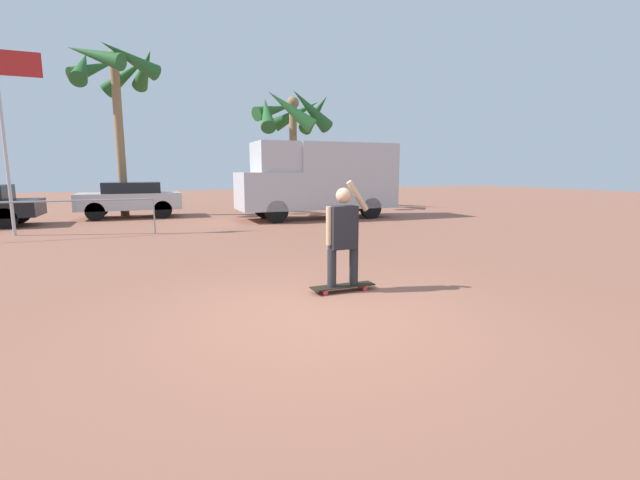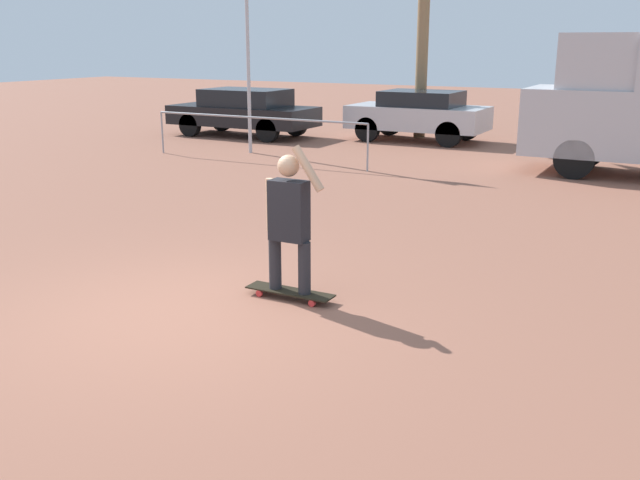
{
  "view_description": "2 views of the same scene",
  "coord_description": "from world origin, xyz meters",
  "px_view_note": "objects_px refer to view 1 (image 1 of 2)",
  "views": [
    {
      "loc": [
        -1.97,
        -4.94,
        1.87
      ],
      "look_at": [
        0.56,
        1.32,
        0.78
      ],
      "focal_mm": 24.0,
      "sensor_mm": 36.0,
      "label": 1
    },
    {
      "loc": [
        4.65,
        -5.51,
        2.78
      ],
      "look_at": [
        1.05,
        1.23,
        0.65
      ],
      "focal_mm": 40.0,
      "sensor_mm": 36.0,
      "label": 2
    }
  ],
  "objects_px": {
    "palm_tree_center_background": "(113,73)",
    "parked_car_silver": "(130,198)",
    "skateboard": "(343,286)",
    "camper_van": "(321,178)",
    "palm_tree_near_van": "(293,115)",
    "flagpole": "(8,121)",
    "person_skateboarder": "(343,231)"
  },
  "relations": [
    {
      "from": "palm_tree_center_background",
      "to": "parked_car_silver",
      "type": "bearing_deg",
      "value": -69.76
    },
    {
      "from": "skateboard",
      "to": "palm_tree_center_background",
      "type": "bearing_deg",
      "value": 104.92
    },
    {
      "from": "camper_van",
      "to": "palm_tree_near_van",
      "type": "height_order",
      "value": "palm_tree_near_van"
    },
    {
      "from": "parked_car_silver",
      "to": "palm_tree_center_background",
      "type": "height_order",
      "value": "palm_tree_center_background"
    },
    {
      "from": "palm_tree_near_van",
      "to": "flagpole",
      "type": "bearing_deg",
      "value": -150.38
    },
    {
      "from": "camper_van",
      "to": "palm_tree_center_background",
      "type": "bearing_deg",
      "value": 151.12
    },
    {
      "from": "person_skateboarder",
      "to": "camper_van",
      "type": "bearing_deg",
      "value": 69.81
    },
    {
      "from": "camper_van",
      "to": "flagpole",
      "type": "distance_m",
      "value": 10.18
    },
    {
      "from": "flagpole",
      "to": "person_skateboarder",
      "type": "bearing_deg",
      "value": -54.86
    },
    {
      "from": "palm_tree_near_van",
      "to": "palm_tree_center_background",
      "type": "bearing_deg",
      "value": -173.87
    },
    {
      "from": "palm_tree_center_background",
      "to": "flagpole",
      "type": "distance_m",
      "value": 6.24
    },
    {
      "from": "camper_van",
      "to": "palm_tree_near_van",
      "type": "distance_m",
      "value": 5.82
    },
    {
      "from": "person_skateboarder",
      "to": "skateboard",
      "type": "bearing_deg",
      "value": 0.0
    },
    {
      "from": "camper_van",
      "to": "palm_tree_center_background",
      "type": "relative_size",
      "value": 0.9
    },
    {
      "from": "person_skateboarder",
      "to": "parked_car_silver",
      "type": "distance_m",
      "value": 13.61
    },
    {
      "from": "person_skateboarder",
      "to": "palm_tree_center_background",
      "type": "relative_size",
      "value": 0.24
    },
    {
      "from": "skateboard",
      "to": "person_skateboarder",
      "type": "height_order",
      "value": "person_skateboarder"
    },
    {
      "from": "camper_van",
      "to": "palm_tree_near_van",
      "type": "bearing_deg",
      "value": 84.33
    },
    {
      "from": "person_skateboarder",
      "to": "camper_van",
      "type": "relative_size",
      "value": 0.26
    },
    {
      "from": "camper_van",
      "to": "palm_tree_near_van",
      "type": "xyz_separation_m",
      "value": [
        0.49,
        4.94,
        3.03
      ]
    },
    {
      "from": "palm_tree_center_background",
      "to": "camper_van",
      "type": "bearing_deg",
      "value": -28.88
    },
    {
      "from": "parked_car_silver",
      "to": "palm_tree_near_van",
      "type": "distance_m",
      "value": 8.69
    },
    {
      "from": "skateboard",
      "to": "parked_car_silver",
      "type": "xyz_separation_m",
      "value": [
        -3.42,
        13.17,
        0.7
      ]
    },
    {
      "from": "parked_car_silver",
      "to": "flagpole",
      "type": "distance_m",
      "value": 5.69
    },
    {
      "from": "flagpole",
      "to": "palm_tree_center_background",
      "type": "bearing_deg",
      "value": 63.34
    },
    {
      "from": "skateboard",
      "to": "camper_van",
      "type": "height_order",
      "value": "camper_van"
    },
    {
      "from": "camper_van",
      "to": "palm_tree_near_van",
      "type": "relative_size",
      "value": 1.08
    },
    {
      "from": "skateboard",
      "to": "person_skateboarder",
      "type": "distance_m",
      "value": 0.88
    },
    {
      "from": "skateboard",
      "to": "camper_van",
      "type": "xyz_separation_m",
      "value": [
        3.67,
        9.98,
        1.54
      ]
    },
    {
      "from": "flagpole",
      "to": "parked_car_silver",
      "type": "bearing_deg",
      "value": 55.38
    },
    {
      "from": "flagpole",
      "to": "camper_van",
      "type": "bearing_deg",
      "value": 5.8
    },
    {
      "from": "palm_tree_near_van",
      "to": "parked_car_silver",
      "type": "bearing_deg",
      "value": -166.94
    }
  ]
}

